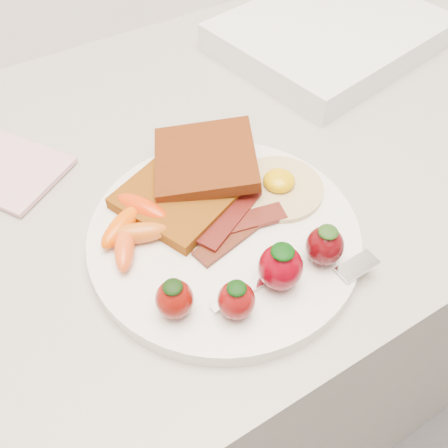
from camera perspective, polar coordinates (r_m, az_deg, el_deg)
counter at (r=0.95m, az=-3.75°, el=-13.27°), size 2.00×0.60×0.90m
plate at (r=0.50m, az=-0.00°, el=-1.40°), size 0.27×0.27×0.02m
toast_lower at (r=0.52m, az=-5.21°, el=3.24°), size 0.14×0.14×0.01m
toast_upper at (r=0.53m, az=-2.15°, el=7.47°), size 0.14×0.14×0.03m
fried_egg at (r=0.53m, az=6.27°, el=4.33°), size 0.10×0.10×0.02m
bacon_strips at (r=0.49m, az=1.29°, el=-0.09°), size 0.11×0.07×0.01m
baby_carrots at (r=0.49m, az=-10.43°, el=-0.35°), size 0.08×0.10×0.02m
strawberries at (r=0.44m, az=4.45°, el=-5.67°), size 0.18×0.06×0.05m
fork at (r=0.46m, az=9.10°, el=-5.79°), size 0.16×0.05×0.00m
notepad at (r=0.63m, az=-24.16°, el=5.96°), size 0.16×0.17×0.01m
appliance at (r=0.80m, az=12.01°, el=20.48°), size 0.34×0.29×0.04m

